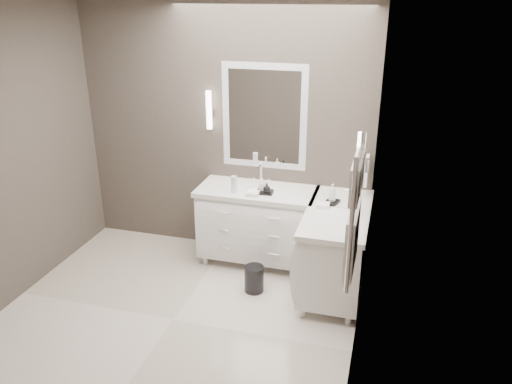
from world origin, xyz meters
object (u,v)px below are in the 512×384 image
(vanity_right, at_px, (336,245))
(waste_bin, at_px, (254,279))
(vanity_back, at_px, (257,221))
(towel_ladder, at_px, (354,218))

(vanity_right, height_order, waste_bin, vanity_right)
(vanity_back, height_order, vanity_right, same)
(vanity_back, distance_m, vanity_right, 0.93)
(vanity_right, distance_m, towel_ladder, 1.60)
(vanity_back, height_order, towel_ladder, towel_ladder)
(vanity_back, relative_size, waste_bin, 4.64)
(vanity_right, xyz_separation_m, towel_ladder, (0.23, -1.30, 0.91))
(towel_ladder, distance_m, waste_bin, 1.91)
(vanity_back, bearing_deg, vanity_right, -20.38)
(towel_ladder, relative_size, waste_bin, 3.37)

